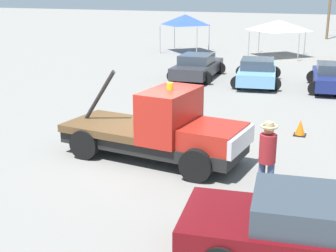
% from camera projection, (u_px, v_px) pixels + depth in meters
% --- Properties ---
extents(ground_plane, '(160.00, 160.00, 0.00)m').
position_uv_depth(ground_plane, '(152.00, 158.00, 13.75)').
color(ground_plane, gray).
extents(tow_truck, '(5.58, 2.50, 2.51)m').
position_uv_depth(tow_truck, '(162.00, 130.00, 13.35)').
color(tow_truck, black).
rests_on(tow_truck, ground).
extents(foreground_car, '(5.52, 2.70, 1.34)m').
position_uv_depth(foreground_car, '(327.00, 233.00, 8.29)').
color(foreground_car, '#5B0A0F').
rests_on(foreground_car, ground).
extents(person_near_truck, '(0.41, 0.41, 1.86)m').
position_uv_depth(person_near_truck, '(267.00, 153.00, 10.96)').
color(person_near_truck, '#475B84').
rests_on(person_near_truck, ground).
extents(parked_car_charcoal, '(2.65, 4.86, 1.34)m').
position_uv_depth(parked_car_charcoal, '(197.00, 67.00, 25.62)').
color(parked_car_charcoal, '#2D2D33').
rests_on(parked_car_charcoal, ground).
extents(parked_car_skyblue, '(2.94, 4.95, 1.34)m').
position_uv_depth(parked_car_skyblue, '(257.00, 72.00, 24.05)').
color(parked_car_skyblue, '#669ED1').
rests_on(parked_car_skyblue, ground).
extents(parked_car_navy, '(2.87, 4.55, 1.34)m').
position_uv_depth(parked_car_navy, '(334.00, 77.00, 22.61)').
color(parked_car_navy, navy).
rests_on(parked_car_navy, ground).
extents(canopy_tent_blue, '(3.01, 3.01, 2.84)m').
position_uv_depth(canopy_tent_blue, '(185.00, 20.00, 35.55)').
color(canopy_tent_blue, '#9E9EA3').
rests_on(canopy_tent_blue, ground).
extents(canopy_tent_white, '(3.47, 3.47, 2.59)m').
position_uv_depth(canopy_tent_white, '(279.00, 25.00, 33.15)').
color(canopy_tent_white, '#9E9EA3').
rests_on(canopy_tent_white, ground).
extents(traffic_cone, '(0.40, 0.40, 0.55)m').
position_uv_depth(traffic_cone, '(300.00, 128.00, 15.80)').
color(traffic_cone, black).
rests_on(traffic_cone, ground).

